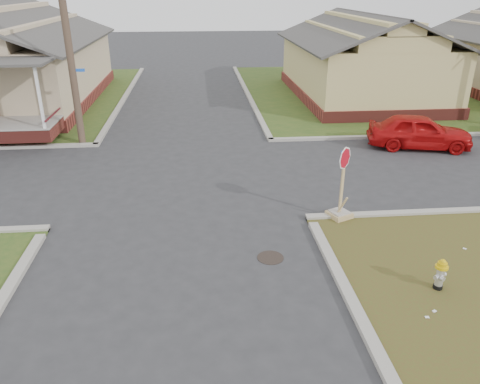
{
  "coord_description": "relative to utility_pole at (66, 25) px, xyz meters",
  "views": [
    {
      "loc": [
        0.58,
        -10.05,
        6.03
      ],
      "look_at": [
        1.6,
        1.0,
        1.1
      ],
      "focal_mm": 35.0,
      "sensor_mm": 36.0,
      "label": 1
    }
  ],
  "objects": [
    {
      "name": "ground",
      "position": [
        4.2,
        -8.9,
        -4.66
      ],
      "size": [
        120.0,
        120.0,
        0.0
      ],
      "primitive_type": "plane",
      "color": "#2D2D30",
      "rests_on": "ground"
    },
    {
      "name": "curbs",
      "position": [
        4.2,
        -3.9,
        -4.66
      ],
      "size": [
        80.0,
        40.0,
        0.12
      ],
      "primitive_type": null,
      "color": "#A19C91",
      "rests_on": "ground"
    },
    {
      "name": "manhole",
      "position": [
        6.4,
        -9.4,
        -4.66
      ],
      "size": [
        0.64,
        0.64,
        0.01
      ],
      "primitive_type": "cylinder",
      "color": "black",
      "rests_on": "ground"
    },
    {
      "name": "side_house_yellow",
      "position": [
        14.2,
        7.6,
        -2.47
      ],
      "size": [
        7.6,
        11.6,
        4.7
      ],
      "color": "maroon",
      "rests_on": "ground"
    },
    {
      "name": "utility_pole",
      "position": [
        0.0,
        0.0,
        0.0
      ],
      "size": [
        1.8,
        0.28,
        9.0
      ],
      "color": "#463328",
      "rests_on": "ground"
    },
    {
      "name": "fire_hydrant",
      "position": [
        9.79,
        -11.02,
        -4.21
      ],
      "size": [
        0.27,
        0.27,
        0.73
      ],
      "rotation": [
        0.0,
        0.0,
        0.42
      ],
      "color": "black",
      "rests_on": "ground"
    },
    {
      "name": "stop_sign",
      "position": [
        8.64,
        -7.51,
        -4.16
      ],
      "size": [
        0.59,
        0.57,
        2.08
      ],
      "rotation": [
        0.0,
        0.0,
        0.43
      ],
      "color": "tan",
      "rests_on": "ground"
    },
    {
      "name": "red_sedan",
      "position": [
        13.56,
        -1.68,
        -3.98
      ],
      "size": [
        4.25,
        2.49,
        1.36
      ],
      "primitive_type": "imported",
      "rotation": [
        0.0,
        0.0,
        1.34
      ],
      "color": "#B40C0E",
      "rests_on": "ground"
    }
  ]
}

